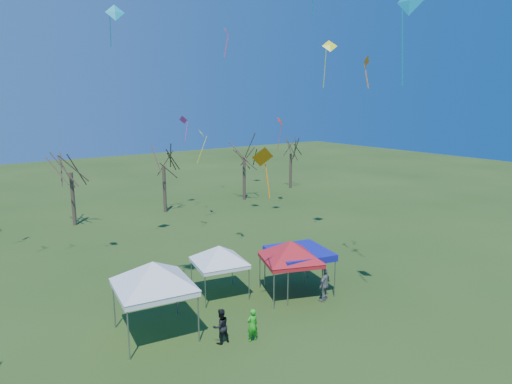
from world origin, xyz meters
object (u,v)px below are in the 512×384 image
(tent_red, at_px, (291,245))
(person_grey, at_px, (324,285))
(tree_5, at_px, (291,141))
(tent_blue, at_px, (299,253))
(tree_4, at_px, (244,144))
(tent_white_mid, at_px, (219,249))
(person_green, at_px, (252,325))
(person_dark, at_px, (221,326))
(tree_2, at_px, (69,153))
(tree_3, at_px, (163,149))
(tent_white_west, at_px, (153,267))

(tent_red, height_order, person_grey, tent_red)
(tree_5, bearing_deg, tent_blue, -129.65)
(tree_4, relative_size, tent_red, 2.03)
(tree_4, bearing_deg, tent_blue, -117.50)
(tent_white_mid, distance_m, person_green, 5.63)
(person_green, distance_m, person_dark, 1.43)
(tree_2, height_order, tree_3, tree_2)
(tent_white_mid, relative_size, tent_red, 0.95)
(tent_blue, bearing_deg, tree_4, 62.50)
(tree_5, height_order, tent_red, tree_5)
(tree_3, distance_m, tent_red, 22.18)
(tent_white_west, bearing_deg, tent_blue, -1.69)
(tree_5, distance_m, person_grey, 32.32)
(tree_3, height_order, tent_white_west, tree_3)
(tree_2, xyz_separation_m, person_dark, (-0.11, -24.15, -5.48))
(tent_red, distance_m, tent_blue, 1.06)
(tent_red, bearing_deg, tent_blue, 11.29)
(tent_blue, distance_m, person_grey, 2.24)
(tree_5, height_order, tent_white_mid, tree_5)
(tree_4, xyz_separation_m, person_grey, (-10.97, -23.39, -5.12))
(tree_3, height_order, tent_blue, tree_3)
(tent_white_mid, height_order, person_dark, tent_white_mid)
(tree_3, relative_size, person_grey, 4.21)
(tree_2, xyz_separation_m, tree_3, (8.40, -0.33, -0.21))
(tent_blue, height_order, person_green, tent_blue)
(tree_5, xyz_separation_m, person_dark, (-26.19, -25.84, -4.92))
(tent_red, xyz_separation_m, person_green, (-4.57, -2.72, -2.20))
(tent_white_west, distance_m, tent_red, 7.90)
(person_grey, bearing_deg, tree_5, -146.91)
(tree_5, height_order, tent_blue, tree_5)
(tree_4, xyz_separation_m, person_dark, (-17.83, -23.78, -5.25))
(tree_2, distance_m, person_grey, 25.28)
(tent_white_west, distance_m, tent_white_mid, 5.17)
(person_green, bearing_deg, tree_2, -84.46)
(tree_3, xyz_separation_m, tree_4, (9.32, -0.04, -0.02))
(person_green, bearing_deg, tent_red, -146.35)
(tree_2, bearing_deg, tent_blue, -73.57)
(tent_blue, bearing_deg, tent_red, -168.71)
(tree_2, xyz_separation_m, person_grey, (6.75, -23.76, -5.35))
(tree_3, height_order, tent_white_mid, tree_3)
(tree_2, height_order, person_dark, tree_2)
(tent_white_mid, bearing_deg, person_dark, -121.24)
(tent_white_west, bearing_deg, tree_4, 47.02)
(tent_white_west, distance_m, person_grey, 9.46)
(tree_2, bearing_deg, person_green, -87.37)
(tree_4, bearing_deg, tent_red, -118.91)
(tree_5, relative_size, person_dark, 4.59)
(tent_white_west, bearing_deg, person_grey, -12.89)
(tree_2, bearing_deg, tent_white_mid, -82.59)
(person_grey, bearing_deg, tree_3, -113.71)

